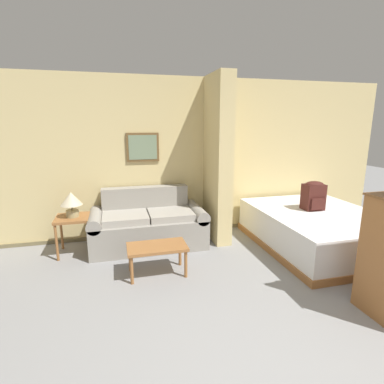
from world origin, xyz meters
TOP-DOWN VIEW (x-y plane):
  - wall_back at (-0.00, 3.66)m, footprint 7.39×0.16m
  - wall_partition_pillar at (0.41, 3.20)m, footprint 0.24×0.79m
  - couch at (-0.72, 3.17)m, footprint 1.75×0.84m
  - coffee_table at (-0.72, 2.20)m, footprint 0.74×0.42m
  - side_table at (-1.80, 3.13)m, footprint 0.48×0.48m
  - table_lamp at (-1.80, 3.13)m, footprint 0.30×0.30m
  - bed at (1.80, 2.48)m, footprint 1.72×2.16m
  - backpack at (1.77, 2.60)m, footprint 0.31×0.25m

SIDE VIEW (x-z plane):
  - bed at x=1.80m, z-range 0.00..0.56m
  - couch at x=-0.72m, z-range -0.11..0.76m
  - coffee_table at x=-0.72m, z-range 0.14..0.53m
  - side_table at x=-1.80m, z-range 0.19..0.75m
  - backpack at x=1.77m, z-range 0.56..1.01m
  - table_lamp at x=-1.80m, z-range 0.61..0.97m
  - wall_back at x=0.00m, z-range -0.01..2.59m
  - wall_partition_pillar at x=0.41m, z-range 0.00..2.60m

